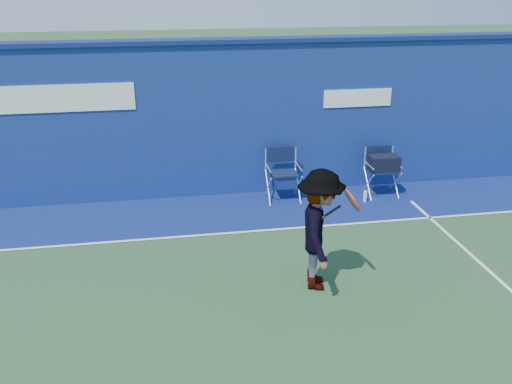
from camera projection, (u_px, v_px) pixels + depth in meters
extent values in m
plane|color=#284B29|center=(199.00, 358.00, 6.40)|extent=(80.00, 80.00, 0.00)
cube|color=navy|center=(177.00, 123.00, 10.58)|extent=(24.00, 0.40, 3.00)
cube|color=navy|center=(172.00, 42.00, 10.00)|extent=(24.00, 0.50, 0.08)
cube|color=white|center=(7.00, 100.00, 9.69)|extent=(4.50, 0.02, 0.50)
cube|color=white|center=(358.00, 98.00, 10.80)|extent=(1.40, 0.02, 0.35)
cube|color=navy|center=(183.00, 215.00, 10.14)|extent=(24.00, 1.80, 0.01)
cube|color=white|center=(186.00, 236.00, 9.31)|extent=(24.00, 0.06, 0.01)
cube|color=#0F1838|center=(283.00, 173.00, 10.65)|extent=(0.54, 0.45, 0.03)
cube|color=silver|center=(281.00, 158.00, 10.81)|extent=(0.61, 0.03, 0.45)
cube|color=#0F1838|center=(281.00, 154.00, 10.77)|extent=(0.54, 0.03, 0.31)
cube|color=#0F1838|center=(382.00, 170.00, 10.88)|extent=(0.51, 0.43, 0.03)
cube|color=silver|center=(379.00, 156.00, 11.03)|extent=(0.58, 0.03, 0.43)
cube|color=#0F1838|center=(379.00, 153.00, 11.00)|extent=(0.51, 0.03, 0.30)
cube|color=black|center=(384.00, 164.00, 10.79)|extent=(0.58, 0.34, 0.32)
cylinder|color=white|center=(365.00, 196.00, 10.71)|extent=(0.07, 0.07, 0.23)
imported|color=#EA4738|center=(320.00, 230.00, 7.56)|extent=(0.89, 1.26, 1.77)
torus|color=red|center=(352.00, 200.00, 7.34)|extent=(0.24, 0.38, 0.33)
cylinder|color=gray|center=(352.00, 200.00, 7.34)|extent=(0.18, 0.32, 0.27)
cylinder|color=black|center=(330.00, 213.00, 7.37)|extent=(0.31, 0.06, 0.20)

